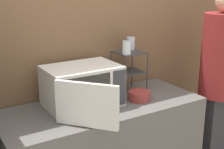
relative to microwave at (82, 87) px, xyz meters
The scene contains 7 objects.
wall_back 0.42m from the microwave, 65.53° to the left, with size 8.00×0.06×2.60m.
microwave is the anchor object (origin of this frame).
dish_rack 0.52m from the microwave, 11.23° to the left, with size 0.24×0.23×0.35m.
glass_front_left 0.50m from the microwave, ahead, with size 0.07×0.07×0.11m.
glass_back_right 0.65m from the microwave, 16.98° to the left, with size 0.07×0.07×0.11m.
bowl 0.48m from the microwave, 15.97° to the right, with size 0.18×0.18×0.08m.
person 1.30m from the microwave, 10.45° to the right, with size 0.37×0.37×1.79m.
Camera 1 is at (-1.14, -1.65, 1.84)m, focal length 50.00 mm.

